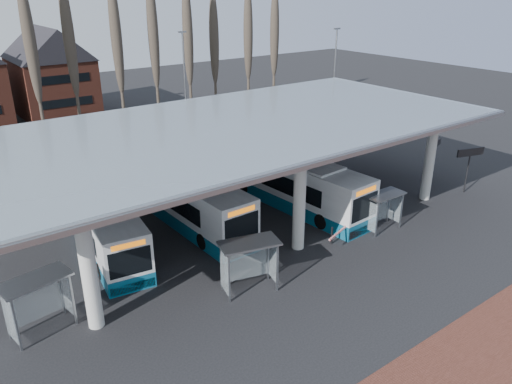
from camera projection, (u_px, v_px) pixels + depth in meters
ground at (328, 265)px, 27.25m from camera, size 140.00×140.00×0.00m
station_canopy at (242, 132)px, 30.97m from camera, size 32.00×16.00×6.34m
poplar_row at (93, 44)px, 48.25m from camera, size 45.10×1.10×14.50m
lamp_post_b at (185, 84)px, 47.72m from camera, size 0.80×0.16×10.17m
lamp_post_c at (334, 77)px, 51.00m from camera, size 0.80×0.16×10.17m
bus_0 at (104, 222)px, 28.90m from camera, size 3.97×11.49×3.13m
bus_1 at (185, 197)px, 31.86m from camera, size 2.88×12.22×3.38m
bus_2 at (291, 182)px, 34.26m from camera, size 3.48×12.64×3.47m
shelter_0 at (36, 293)px, 21.46m from camera, size 3.08×1.89×2.68m
shelter_1 at (248, 254)px, 24.44m from camera, size 3.20×2.16×2.71m
shelter_2 at (382, 203)px, 30.70m from camera, size 2.62×1.36×2.40m
info_sign_0 at (470, 156)px, 35.71m from camera, size 2.21×0.79×3.38m
info_sign_1 at (436, 147)px, 38.65m from camera, size 1.96×0.72×3.01m
barrier at (337, 233)px, 28.90m from camera, size 2.11×0.92×1.10m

